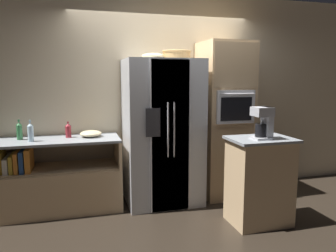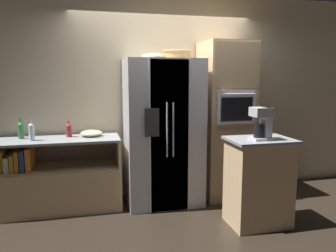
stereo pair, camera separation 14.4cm
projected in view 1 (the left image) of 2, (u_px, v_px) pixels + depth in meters
The scene contains 13 objects.
ground_plane at pixel (170, 201), 4.42m from camera, with size 20.00×20.00×0.00m, color black.
wall_back at pixel (162, 95), 4.63m from camera, with size 12.00×0.06×2.80m.
counter_left at pixel (59, 184), 4.07m from camera, with size 1.46×0.63×0.90m.
refrigerator at pixel (163, 132), 4.28m from camera, with size 0.96×0.79×1.88m.
wall_oven at pixel (224, 120), 4.54m from camera, with size 0.64×0.73×2.12m.
island_counter at pixel (259, 181), 3.69m from camera, with size 0.70×0.52×0.99m.
wicker_basket at pixel (177, 55), 4.21m from camera, with size 0.37×0.37×0.11m.
fruit_bowl at pixel (153, 56), 4.16m from camera, with size 0.29×0.29×0.08m.
bottle_tall at pixel (19, 131), 3.94m from camera, with size 0.07×0.07×0.25m.
bottle_short at pixel (31, 132), 3.83m from camera, with size 0.07×0.07×0.25m.
bottle_wide at pixel (68, 130), 4.09m from camera, with size 0.07×0.07×0.20m.
mixing_bowl at pixel (91, 134), 4.15m from camera, with size 0.27×0.27×0.08m.
coffee_maker at pixel (264, 122), 3.53m from camera, with size 0.19×0.19×0.35m.
Camera 1 is at (-1.17, -4.06, 1.65)m, focal length 35.00 mm.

